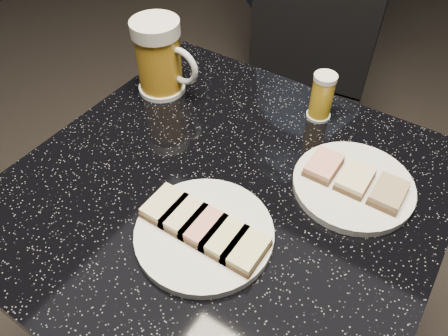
{
  "coord_description": "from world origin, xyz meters",
  "views": [
    {
      "loc": [
        0.27,
        -0.41,
        1.31
      ],
      "look_at": [
        0.0,
        0.0,
        0.8
      ],
      "focal_mm": 35.0,
      "sensor_mm": 36.0,
      "label": 1
    }
  ],
  "objects": [
    {
      "name": "plate_large",
      "position": [
        0.03,
        -0.1,
        0.76
      ],
      "size": [
        0.22,
        0.22,
        0.01
      ],
      "primitive_type": "cylinder",
      "color": "silver",
      "rests_on": "table"
    },
    {
      "name": "plate_small",
      "position": [
        0.18,
        0.12,
        0.76
      ],
      "size": [
        0.2,
        0.2,
        0.01
      ],
      "primitive_type": "cylinder",
      "color": "silver",
      "rests_on": "table"
    },
    {
      "name": "table",
      "position": [
        0.0,
        0.0,
        0.51
      ],
      "size": [
        0.7,
        0.7,
        0.75
      ],
      "color": "black",
      "rests_on": "floor"
    },
    {
      "name": "beer_mug",
      "position": [
        -0.27,
        0.16,
        0.83
      ],
      "size": [
        0.15,
        0.1,
        0.16
      ],
      "color": "white",
      "rests_on": "table"
    },
    {
      "name": "beer_tumbler",
      "position": [
        0.05,
        0.27,
        0.8
      ],
      "size": [
        0.05,
        0.05,
        0.1
      ],
      "color": "silver",
      "rests_on": "table"
    },
    {
      "name": "chair",
      "position": [
        -0.16,
        0.62,
        0.5
      ],
      "size": [
        0.42,
        0.42,
        0.86
      ],
      "color": "black",
      "rests_on": "floor"
    },
    {
      "name": "canapes_on_plate_large",
      "position": [
        0.03,
        -0.1,
        0.77
      ],
      "size": [
        0.2,
        0.07,
        0.02
      ],
      "color": "#4C3521",
      "rests_on": "plate_large"
    },
    {
      "name": "canapes_on_plate_small",
      "position": [
        0.18,
        0.12,
        0.77
      ],
      "size": [
        0.16,
        0.07,
        0.02
      ],
      "color": "#4C3521",
      "rests_on": "plate_small"
    }
  ]
}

